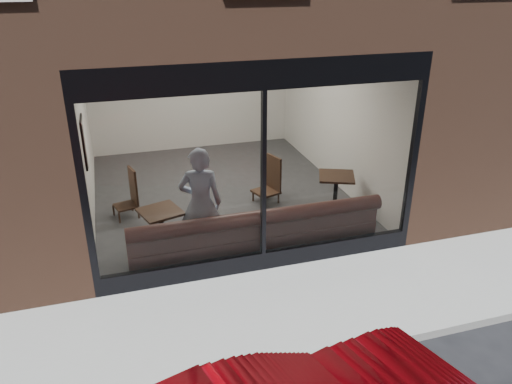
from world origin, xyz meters
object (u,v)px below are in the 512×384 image
object	(u,v)px
banquette	(255,244)
cafe_chair_left	(125,206)
cafe_chair_right	(266,192)
cafe_table_left	(160,212)
cafe_table_right	(337,176)
person	(201,203)

from	to	relation	value
banquette	cafe_chair_left	size ratio (longest dim) A/B	10.86
banquette	cafe_chair_right	xyz separation A→B (m)	(0.77, 1.85, 0.01)
cafe_table_left	cafe_table_right	distance (m)	3.36
cafe_table_right	cafe_chair_left	world-z (taller)	cafe_table_right
cafe_table_left	cafe_chair_left	xyz separation A→B (m)	(-0.51, 1.44, -0.50)
cafe_chair_right	cafe_chair_left	bearing A→B (deg)	-20.79
cafe_chair_right	cafe_table_left	bearing A→B (deg)	12.99
person	cafe_table_right	world-z (taller)	person
banquette	cafe_table_right	world-z (taller)	cafe_table_right
cafe_table_right	cafe_chair_left	bearing A→B (deg)	166.59
cafe_chair_left	cafe_table_left	bearing A→B (deg)	94.92
cafe_table_right	cafe_chair_right	bearing A→B (deg)	145.75
cafe_table_right	cafe_chair_left	size ratio (longest dim) A/B	1.74
cafe_chair_left	cafe_table_right	bearing A→B (deg)	152.07
banquette	cafe_chair_left	distance (m)	2.77
person	cafe_chair_right	xyz separation A→B (m)	(1.58, 1.55, -0.68)
cafe_table_left	cafe_chair_left	size ratio (longest dim) A/B	1.66
cafe_chair_left	cafe_chair_right	xyz separation A→B (m)	(2.70, -0.14, 0.00)
cafe_table_right	cafe_chair_right	distance (m)	1.46
banquette	cafe_table_right	bearing A→B (deg)	29.59
person	banquette	bearing A→B (deg)	172.98
person	cafe_table_left	world-z (taller)	person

